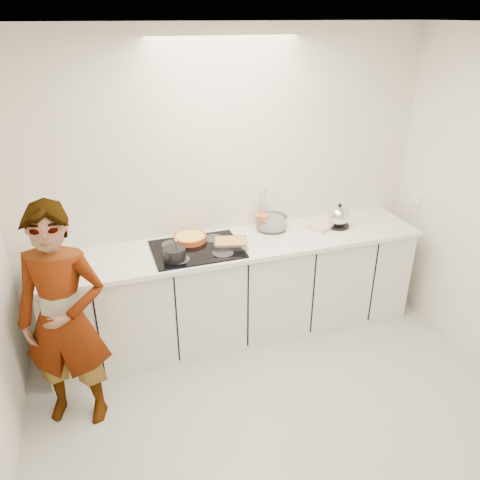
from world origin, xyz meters
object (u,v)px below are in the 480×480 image
object	(u,v)px
hob	(197,249)
baking_dish	(230,243)
mixing_bowl	(272,223)
cook	(64,320)
tart_dish	(190,238)
kettle	(339,217)
utensil_crock	(262,222)
saucepan	(175,254)

from	to	relation	value
hob	baking_dish	size ratio (longest dim) A/B	2.25
hob	mixing_bowl	distance (m)	0.76
mixing_bowl	cook	bearing A→B (deg)	-157.31
hob	mixing_bowl	world-z (taller)	mixing_bowl
hob	baking_dish	world-z (taller)	baking_dish
tart_dish	kettle	size ratio (longest dim) A/B	1.29
tart_dish	kettle	bearing A→B (deg)	-4.84
hob	utensil_crock	size ratio (longest dim) A/B	5.18
saucepan	utensil_crock	distance (m)	0.93
hob	baking_dish	xyz separation A→B (m)	(0.27, -0.05, 0.04)
hob	utensil_crock	xyz separation A→B (m)	(0.65, 0.22, 0.06)
tart_dish	hob	bearing A→B (deg)	-83.05
mixing_bowl	kettle	distance (m)	0.61
hob	cook	size ratio (longest dim) A/B	0.44
mixing_bowl	baking_dish	bearing A→B (deg)	-152.35
tart_dish	baking_dish	distance (m)	0.36
baking_dish	cook	xyz separation A→B (m)	(-1.31, -0.50, -0.13)
utensil_crock	cook	distance (m)	1.86
hob	saucepan	xyz separation A→B (m)	(-0.21, -0.13, 0.06)
baking_dish	kettle	distance (m)	1.05
kettle	cook	world-z (taller)	cook
baking_dish	kettle	bearing A→B (deg)	5.26
kettle	cook	xyz separation A→B (m)	(-2.36, -0.60, -0.18)
saucepan	cook	distance (m)	0.94
saucepan	kettle	size ratio (longest dim) A/B	0.93
tart_dish	cook	size ratio (longest dim) A/B	0.20
saucepan	mixing_bowl	size ratio (longest dim) A/B	0.85
mixing_bowl	utensil_crock	distance (m)	0.08
tart_dish	utensil_crock	bearing A→B (deg)	4.64
kettle	utensil_crock	distance (m)	0.69
baking_dish	tart_dish	bearing A→B (deg)	144.14
baking_dish	mixing_bowl	xyz separation A→B (m)	(0.46, 0.24, 0.01)
tart_dish	baking_dish	world-z (taller)	baking_dish
mixing_bowl	cook	xyz separation A→B (m)	(-1.77, -0.74, -0.15)
kettle	utensil_crock	bearing A→B (deg)	165.86
saucepan	baking_dish	world-z (taller)	saucepan
tart_dish	cook	bearing A→B (deg)	-145.19
hob	kettle	bearing A→B (deg)	2.09
tart_dish	kettle	world-z (taller)	kettle
mixing_bowl	hob	bearing A→B (deg)	-165.23
mixing_bowl	saucepan	bearing A→B (deg)	-160.93
tart_dish	kettle	xyz separation A→B (m)	(1.34, -0.11, 0.06)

